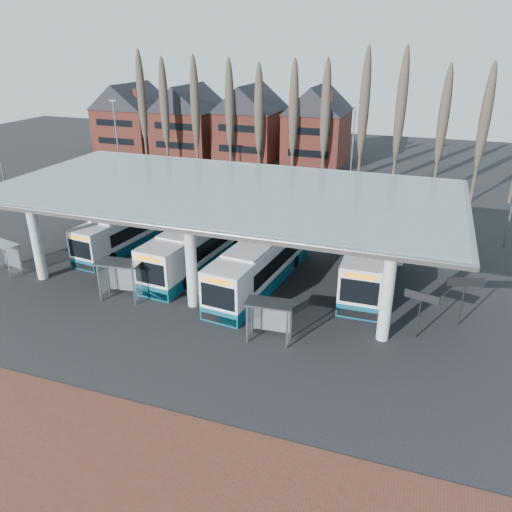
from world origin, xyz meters
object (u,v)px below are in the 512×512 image
(shelter_1, at_px, (120,271))
(bus_3, at_px, (371,257))
(bus_0, at_px, (129,229))
(shelter_0, at_px, (5,251))
(bus_2, at_px, (261,262))
(bus_1, at_px, (199,245))
(shelter_2, at_px, (270,312))

(shelter_1, bearing_deg, bus_3, 23.27)
(bus_0, distance_m, shelter_0, 9.41)
(bus_2, bearing_deg, bus_3, 32.26)
(bus_0, xyz_separation_m, shelter_0, (-5.61, -7.55, 0.24))
(shelter_1, bearing_deg, bus_0, 112.89)
(bus_2, bearing_deg, shelter_0, -160.35)
(bus_1, xyz_separation_m, shelter_0, (-12.73, -5.96, 0.08))
(bus_0, distance_m, bus_3, 19.65)
(shelter_1, bearing_deg, bus_2, 26.05)
(bus_1, height_order, shelter_1, bus_1)
(bus_3, relative_size, shelter_0, 4.64)
(bus_2, relative_size, shelter_0, 4.60)
(bus_0, bearing_deg, bus_3, 7.66)
(shelter_0, bearing_deg, bus_2, 25.47)
(bus_1, relative_size, shelter_1, 4.14)
(bus_2, bearing_deg, shelter_1, -141.60)
(bus_2, xyz_separation_m, bus_3, (7.04, 3.49, 0.03))
(bus_1, distance_m, bus_2, 5.69)
(bus_3, bearing_deg, bus_1, -172.17)
(bus_1, distance_m, shelter_2, 11.57)
(bus_2, distance_m, shelter_1, 9.49)
(bus_1, bearing_deg, shelter_0, -149.57)
(bus_0, distance_m, shelter_1, 9.41)
(bus_1, height_order, bus_2, bus_1)
(bus_3, bearing_deg, shelter_1, -151.43)
(shelter_1, bearing_deg, shelter_2, -14.50)
(bus_0, xyz_separation_m, bus_3, (19.64, 0.39, 0.19))
(bus_3, relative_size, shelter_2, 4.54)
(bus_3, bearing_deg, shelter_2, -114.15)
(bus_3, relative_size, shelter_1, 4.15)
(bus_1, xyz_separation_m, bus_2, (5.49, -1.51, -0.01))
(shelter_0, bearing_deg, shelter_2, 5.83)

